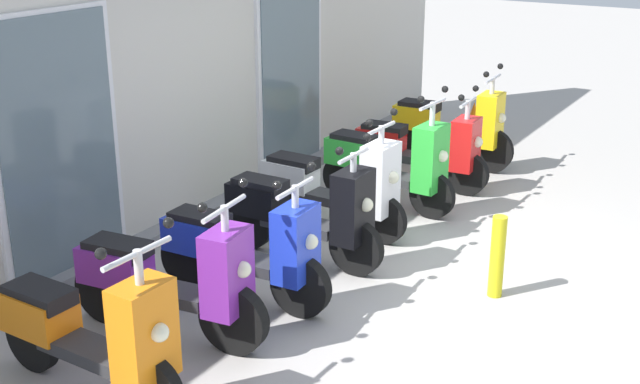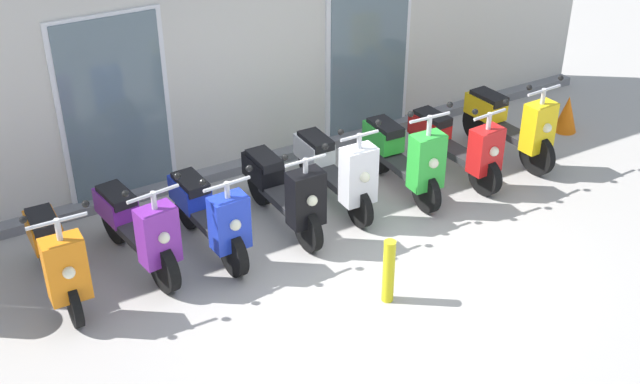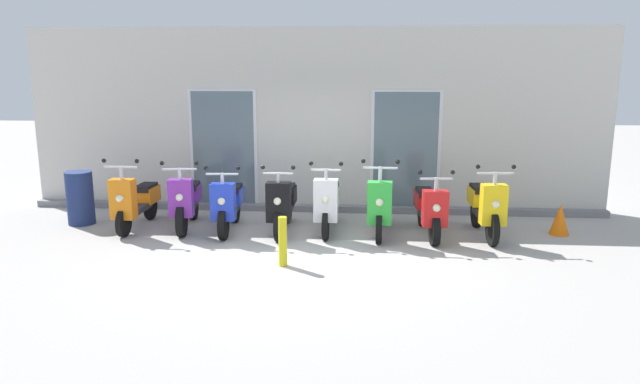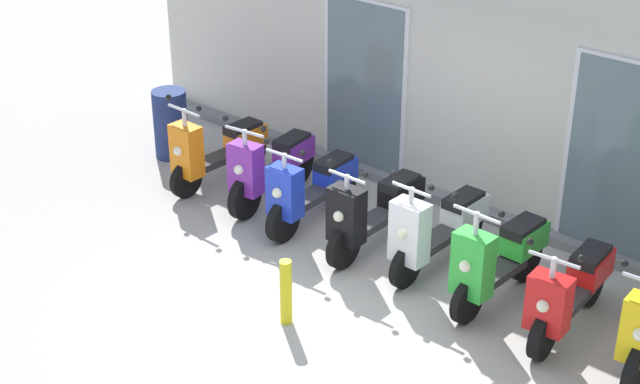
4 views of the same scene
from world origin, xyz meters
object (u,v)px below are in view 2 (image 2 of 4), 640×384
scooter_yellow (511,123)px  scooter_orange (56,255)px  scooter_white (336,168)px  traffic_cone (567,114)px  curb_bollard (389,271)px  scooter_green (404,155)px  scooter_blue (209,214)px  scooter_red (455,144)px  scooter_purple (137,228)px  scooter_black (284,190)px

scooter_yellow → scooter_orange: bearing=179.7°
scooter_orange → scooter_white: scooter_orange is taller
traffic_cone → curb_bollard: bearing=-156.3°
traffic_cone → scooter_green: bearing=-175.4°
scooter_blue → scooter_red: scooter_blue is taller
scooter_white → scooter_yellow: size_ratio=1.02×
scooter_purple → scooter_yellow: scooter_yellow is taller
scooter_purple → scooter_green: bearing=-2.7°
scooter_purple → curb_bollard: (1.91, -1.82, -0.12)m
scooter_blue → scooter_white: size_ratio=0.97×
scooter_black → curb_bollard: scooter_black is taller
scooter_blue → scooter_green: bearing=-0.8°
scooter_blue → curb_bollard: (1.15, -1.70, -0.11)m
scooter_blue → curb_bollard: 2.06m
scooter_black → scooter_green: scooter_green is taller
scooter_yellow → traffic_cone: scooter_yellow is taller
scooter_black → scooter_yellow: size_ratio=1.02×
scooter_blue → scooter_yellow: scooter_yellow is taller
scooter_black → scooter_yellow: 3.31m
scooter_white → scooter_red: scooter_white is taller
scooter_blue → scooter_green: scooter_green is taller
curb_bollard → scooter_blue: bearing=124.1°
curb_bollard → scooter_orange: bearing=148.0°
scooter_red → traffic_cone: scooter_red is taller
scooter_blue → traffic_cone: (5.48, 0.20, -0.20)m
scooter_red → curb_bollard: 2.75m
scooter_red → curb_bollard: bearing=-142.0°
scooter_black → curb_bollard: size_ratio=2.34×
scooter_blue → scooter_white: scooter_white is taller
scooter_white → scooter_yellow: bearing=-3.1°
scooter_red → traffic_cone: (2.16, 0.21, -0.19)m
traffic_cone → scooter_orange: bearing=-178.6°
scooter_yellow → curb_bollard: size_ratio=2.29×
scooter_white → scooter_yellow: scooter_yellow is taller
scooter_orange → scooter_purple: bearing=5.7°
scooter_orange → scooter_yellow: bearing=-0.3°
scooter_orange → scooter_purple: 0.86m
scooter_red → traffic_cone: bearing=5.6°
scooter_blue → scooter_black: 0.91m
scooter_orange → scooter_red: scooter_orange is taller
scooter_yellow → scooter_white: bearing=176.9°
scooter_purple → scooter_yellow: 4.98m
scooter_orange → scooter_green: bearing=-0.9°
scooter_red → scooter_yellow: bearing=0.5°
scooter_blue → scooter_yellow: (4.22, -0.00, 0.04)m
scooter_yellow → traffic_cone: size_ratio=3.08×
scooter_blue → curb_bollard: scooter_blue is taller
scooter_blue → scooter_purple: bearing=171.2°
scooter_white → scooter_green: scooter_green is taller
scooter_purple → scooter_red: (4.08, -0.13, -0.02)m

